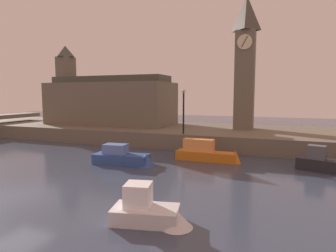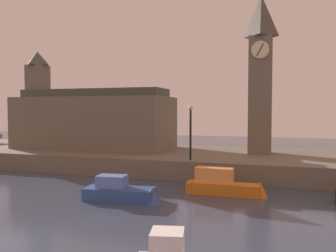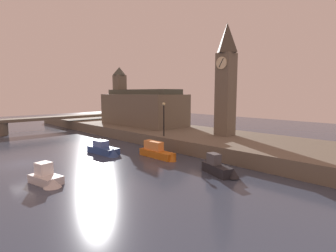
{
  "view_description": "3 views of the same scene",
  "coord_description": "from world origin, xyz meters",
  "px_view_note": "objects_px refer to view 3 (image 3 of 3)",
  "views": [
    {
      "loc": [
        12.16,
        -10.63,
        5.07
      ],
      "look_at": [
        2.5,
        14.69,
        2.17
      ],
      "focal_mm": 30.9,
      "sensor_mm": 36.0,
      "label": 1
    },
    {
      "loc": [
        10.27,
        -10.74,
        5.32
      ],
      "look_at": [
        2.04,
        15.33,
        4.05
      ],
      "focal_mm": 37.34,
      "sensor_mm": 36.0,
      "label": 2
    },
    {
      "loc": [
        28.0,
        -7.5,
        6.85
      ],
      "look_at": [
        3.31,
        16.19,
        2.58
      ],
      "focal_mm": 28.67,
      "sensor_mm": 36.0,
      "label": 3
    }
  ],
  "objects_px": {
    "streetlamp": "(164,115)",
    "clock_tower": "(226,78)",
    "boat_barge_dark": "(219,168)",
    "parliament_hall": "(141,107)",
    "boat_tour_blue": "(105,150)",
    "boat_ferry_white": "(47,178)",
    "boat_patrol_orange": "(159,152)"
  },
  "relations": [
    {
      "from": "clock_tower",
      "to": "boat_patrol_orange",
      "type": "relative_size",
      "value": 2.7
    },
    {
      "from": "parliament_hall",
      "to": "boat_barge_dark",
      "type": "relative_size",
      "value": 4.04
    },
    {
      "from": "clock_tower",
      "to": "boat_tour_blue",
      "type": "relative_size",
      "value": 2.79
    },
    {
      "from": "boat_barge_dark",
      "to": "clock_tower",
      "type": "bearing_deg",
      "value": 122.47
    },
    {
      "from": "parliament_hall",
      "to": "streetlamp",
      "type": "relative_size",
      "value": 3.72
    },
    {
      "from": "clock_tower",
      "to": "parliament_hall",
      "type": "relative_size",
      "value": 0.89
    },
    {
      "from": "clock_tower",
      "to": "boat_patrol_orange",
      "type": "bearing_deg",
      "value": -98.47
    },
    {
      "from": "clock_tower",
      "to": "parliament_hall",
      "type": "xyz_separation_m",
      "value": [
        -16.51,
        -0.3,
        -4.23
      ]
    },
    {
      "from": "parliament_hall",
      "to": "boat_barge_dark",
      "type": "distance_m",
      "value": 25.33
    },
    {
      "from": "boat_tour_blue",
      "to": "boat_patrol_orange",
      "type": "distance_m",
      "value": 6.31
    },
    {
      "from": "clock_tower",
      "to": "boat_barge_dark",
      "type": "xyz_separation_m",
      "value": [
        6.49,
        -10.19,
        -8.06
      ]
    },
    {
      "from": "clock_tower",
      "to": "boat_ferry_white",
      "type": "xyz_separation_m",
      "value": [
        -1.15,
        -21.44,
        -8.15
      ]
    },
    {
      "from": "clock_tower",
      "to": "boat_tour_blue",
      "type": "height_order",
      "value": "clock_tower"
    },
    {
      "from": "streetlamp",
      "to": "boat_patrol_orange",
      "type": "xyz_separation_m",
      "value": [
        3.31,
        -3.83,
        -3.48
      ]
    },
    {
      "from": "clock_tower",
      "to": "boat_ferry_white",
      "type": "bearing_deg",
      "value": -93.08
    },
    {
      "from": "parliament_hall",
      "to": "boat_tour_blue",
      "type": "bearing_deg",
      "value": -53.05
    },
    {
      "from": "streetlamp",
      "to": "boat_ferry_white",
      "type": "xyz_separation_m",
      "value": [
        3.63,
        -15.4,
        -3.58
      ]
    },
    {
      "from": "streetlamp",
      "to": "clock_tower",
      "type": "bearing_deg",
      "value": 51.66
    },
    {
      "from": "clock_tower",
      "to": "boat_barge_dark",
      "type": "height_order",
      "value": "clock_tower"
    },
    {
      "from": "boat_patrol_orange",
      "to": "boat_barge_dark",
      "type": "bearing_deg",
      "value": -2.34
    },
    {
      "from": "boat_barge_dark",
      "to": "boat_patrol_orange",
      "type": "bearing_deg",
      "value": 177.66
    },
    {
      "from": "clock_tower",
      "to": "boat_ferry_white",
      "type": "relative_size",
      "value": 3.91
    },
    {
      "from": "boat_ferry_white",
      "to": "boat_patrol_orange",
      "type": "height_order",
      "value": "boat_patrol_orange"
    },
    {
      "from": "boat_ferry_white",
      "to": "boat_tour_blue",
      "type": "relative_size",
      "value": 0.71
    },
    {
      "from": "parliament_hall",
      "to": "boat_barge_dark",
      "type": "xyz_separation_m",
      "value": [
        23.0,
        -9.89,
        -3.83
      ]
    },
    {
      "from": "boat_ferry_white",
      "to": "boat_patrol_orange",
      "type": "distance_m",
      "value": 11.57
    },
    {
      "from": "boat_tour_blue",
      "to": "boat_ferry_white",
      "type": "bearing_deg",
      "value": -55.48
    },
    {
      "from": "boat_tour_blue",
      "to": "boat_barge_dark",
      "type": "xyz_separation_m",
      "value": [
        13.4,
        2.86,
        0.08
      ]
    },
    {
      "from": "boat_barge_dark",
      "to": "boat_ferry_white",
      "type": "bearing_deg",
      "value": -124.19
    },
    {
      "from": "streetlamp",
      "to": "boat_ferry_white",
      "type": "distance_m",
      "value": 16.22
    },
    {
      "from": "boat_ferry_white",
      "to": "boat_tour_blue",
      "type": "height_order",
      "value": "boat_ferry_white"
    },
    {
      "from": "boat_patrol_orange",
      "to": "boat_tour_blue",
      "type": "bearing_deg",
      "value": -149.69
    }
  ]
}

